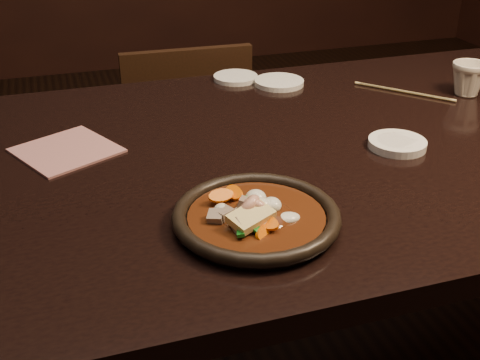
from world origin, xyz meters
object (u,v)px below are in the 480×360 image
object	(u,v)px
plate	(256,217)
tea_cup	(469,78)
chair	(184,155)
table	(359,169)

from	to	relation	value
plate	tea_cup	size ratio (longest dim) A/B	3.06
chair	plate	bearing A→B (deg)	86.26
chair	tea_cup	xyz separation A→B (m)	(0.55, -0.54, 0.36)
tea_cup	plate	bearing A→B (deg)	-149.44
tea_cup	chair	bearing A→B (deg)	135.14
table	chair	bearing A→B (deg)	107.60
chair	plate	world-z (taller)	chair
table	chair	xyz separation A→B (m)	(-0.21, 0.67, -0.24)
table	tea_cup	bearing A→B (deg)	21.40
table	tea_cup	distance (m)	0.38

